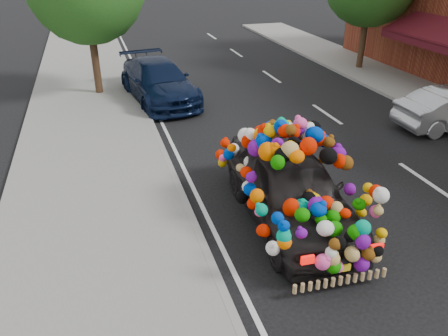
{
  "coord_description": "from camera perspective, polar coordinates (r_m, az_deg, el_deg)",
  "views": [
    {
      "loc": [
        -3.93,
        -7.61,
        5.22
      ],
      "look_at": [
        -1.48,
        0.47,
        0.89
      ],
      "focal_mm": 35.0,
      "sensor_mm": 36.0,
      "label": 1
    }
  ],
  "objects": [
    {
      "name": "plush_art_car",
      "position": [
        8.93,
        8.75,
        -0.51
      ],
      "size": [
        2.37,
        4.78,
        2.18
      ],
      "rotation": [
        0.0,
        0.0,
        -0.04
      ],
      "color": "black",
      "rests_on": "ground"
    },
    {
      "name": "kerb",
      "position": [
        9.33,
        -4.29,
        -6.47
      ],
      "size": [
        0.15,
        60.0,
        0.13
      ],
      "primitive_type": "cube",
      "color": "gray",
      "rests_on": "ground"
    },
    {
      "name": "lane_markings",
      "position": [
        11.91,
        24.84,
        -1.53
      ],
      "size": [
        6.0,
        50.0,
        0.01
      ],
      "primitive_type": null,
      "color": "silver",
      "rests_on": "ground"
    },
    {
      "name": "sidewalk",
      "position": [
        9.2,
        -16.32,
        -8.21
      ],
      "size": [
        4.0,
        60.0,
        0.12
      ],
      "primitive_type": "cube",
      "color": "gray",
      "rests_on": "ground"
    },
    {
      "name": "navy_sedan",
      "position": [
        16.6,
        -8.57,
        11.16
      ],
      "size": [
        2.68,
        5.22,
        1.45
      ],
      "primitive_type": "imported",
      "rotation": [
        0.0,
        0.0,
        0.13
      ],
      "color": "#0A1532",
      "rests_on": "ground"
    },
    {
      "name": "ground",
      "position": [
        10.03,
        8.95,
        -4.57
      ],
      "size": [
        100.0,
        100.0,
        0.0
      ],
      "primitive_type": "plane",
      "color": "black",
      "rests_on": "ground"
    }
  ]
}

